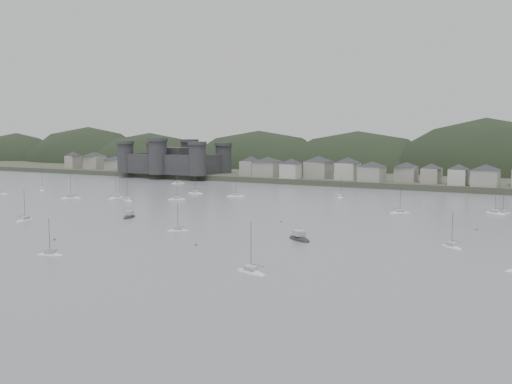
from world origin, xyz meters
The scene contains 10 objects.
ground centered at (0.00, 0.00, 0.00)m, with size 900.00×900.00×0.00m, color slate.
far_shore_land centered at (0.00, 295.00, 1.50)m, with size 900.00×250.00×3.00m, color #383D2D.
forested_ridge centered at (4.83, 269.40, -11.28)m, with size 851.55×103.94×102.57m.
castle centered at (-120.00, 179.80, 10.96)m, with size 66.00×43.00×20.00m.
waterfront_town centered at (50.59, 183.34, 8.66)m, with size 451.48×28.46×12.92m.
sailboat_lead centered at (77.69, 34.05, 0.18)m, with size 6.77×6.05×9.48m.
moored_fleet centered at (-39.42, 61.74, 0.17)m, with size 226.35×173.14×13.58m.
motor_launch_near centered at (41.36, 25.53, 0.28)m, with size 9.40×8.01×4.17m.
motor_launch_far centered at (-24.11, 33.58, 0.29)m, with size 5.20×8.20×3.85m.
mooring_buoys centered at (5.71, 66.05, 0.15)m, with size 155.78×133.07×0.70m.
Camera 1 is at (104.02, -105.77, 27.05)m, focal length 39.97 mm.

